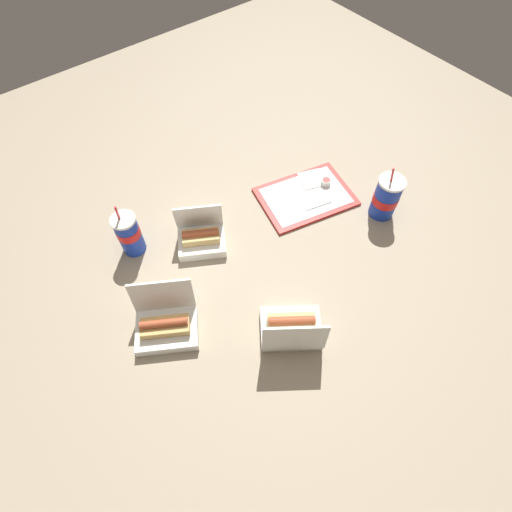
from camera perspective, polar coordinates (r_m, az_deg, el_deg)
The scene contains 10 objects.
ground_plane at distance 1.48m, azimuth 0.94°, elevation -0.30°, with size 3.20×3.20×0.00m, color gray.
food_tray at distance 1.67m, azimuth 7.10°, elevation 8.44°, with size 0.42×0.34×0.01m.
ketchup_cup at distance 1.71m, azimuth 9.96°, elevation 10.43°, with size 0.04×0.04×0.02m.
napkin_stack at distance 1.73m, azimuth 8.04°, elevation 10.83°, with size 0.10×0.10×0.00m, color white.
plastic_fork at distance 1.63m, azimuth 8.94°, elevation 7.22°, with size 0.11×0.01×0.01m, color white.
clamshell_hotdog_right at distance 1.34m, azimuth -12.72°, elevation -9.63°, with size 0.26×0.25×0.18m.
clamshell_hotdog_front at distance 1.49m, azimuth -7.83°, elevation 2.59°, with size 0.22×0.21×0.17m.
clamshell_hotdog_back at distance 1.30m, azimuth 5.07°, elevation -10.21°, with size 0.25×0.24×0.18m.
soda_cup_front at distance 1.62m, azimuth 18.09°, elevation 7.95°, with size 0.10×0.10×0.24m.
soda_cup_corner at distance 1.50m, azimuth -17.70°, elevation 3.05°, with size 0.09×0.09×0.24m.
Camera 1 is at (0.52, 0.62, 1.24)m, focal length 28.00 mm.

